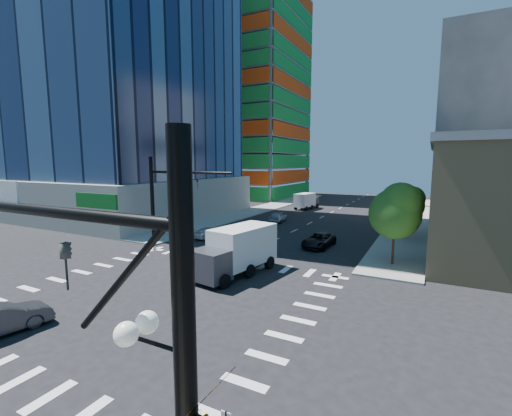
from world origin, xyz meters
The scene contains 14 objects.
ground centered at (0.00, 0.00, 0.00)m, with size 160.00×160.00×0.00m, color black.
road_markings centered at (0.00, 0.00, 0.01)m, with size 20.00×20.00×0.01m, color silver.
sidewalk_ne centered at (12.50, 40.00, 0.07)m, with size 5.00×60.00×0.15m, color gray.
sidewalk_nw centered at (-12.50, 40.00, 0.07)m, with size 5.00×60.00×0.15m, color gray.
construction_building centered at (-27.41, 61.93, 24.61)m, with size 25.16×34.50×70.60m.
signal_mast_se centered at (10.60, -11.50, 5.01)m, with size 10.51×2.48×9.00m.
signal_mast_nw centered at (-10.00, 11.50, 5.49)m, with size 10.20×0.40×9.00m.
tree_south centered at (12.63, 13.90, 4.69)m, with size 4.16×4.16×6.82m.
tree_north centered at (12.93, 25.90, 3.99)m, with size 3.54×3.52×5.78m.
car_nb_far centered at (5.18, 17.35, 0.70)m, with size 2.34×5.06×1.41m, color black.
car_sb_near centered at (-7.05, 15.81, 0.63)m, with size 1.75×4.31×1.25m, color silver.
car_sb_mid centered at (-4.39, 28.88, 0.78)m, with size 1.84×4.56×1.56m, color #ADB0B5.
box_truck_near centered at (1.99, 5.94, 1.58)m, with size 3.96×7.20×3.58m.
box_truck_far centered at (-5.25, 44.23, 1.30)m, with size 3.18×5.87×2.93m.
Camera 1 is at (15.05, -15.76, 8.57)m, focal length 24.00 mm.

